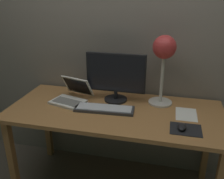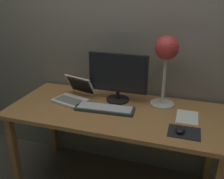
# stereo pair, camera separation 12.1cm
# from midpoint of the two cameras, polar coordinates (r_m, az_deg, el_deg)

# --- Properties ---
(back_wall) EXTENTS (4.80, 0.06, 2.60)m
(back_wall) POSITION_cam_midpoint_polar(r_m,az_deg,el_deg) (2.08, 5.86, 14.20)
(back_wall) COLOR gray
(back_wall) RESTS_ON ground
(desk) EXTENTS (1.60, 0.70, 0.74)m
(desk) POSITION_cam_midpoint_polar(r_m,az_deg,el_deg) (1.91, 2.55, -6.74)
(desk) COLOR #A8703D
(desk) RESTS_ON ground
(monitor) EXTENTS (0.47, 0.18, 0.39)m
(monitor) POSITION_cam_midpoint_polar(r_m,az_deg,el_deg) (1.95, 3.13, 3.13)
(monitor) COLOR black
(monitor) RESTS_ON desk
(keyboard_main) EXTENTS (0.45, 0.17, 0.03)m
(keyboard_main) POSITION_cam_midpoint_polar(r_m,az_deg,el_deg) (1.86, 0.20, -4.39)
(keyboard_main) COLOR #38383A
(keyboard_main) RESTS_ON desk
(laptop) EXTENTS (0.32, 0.34, 0.18)m
(laptop) POSITION_cam_midpoint_polar(r_m,az_deg,el_deg) (2.04, -6.78, -0.85)
(laptop) COLOR silver
(laptop) RESTS_ON desk
(desk_lamp) EXTENTS (0.18, 0.18, 0.54)m
(desk_lamp) POSITION_cam_midpoint_polar(r_m,az_deg,el_deg) (1.87, 14.15, 7.79)
(desk_lamp) COLOR beige
(desk_lamp) RESTS_ON desk
(mousepad) EXTENTS (0.20, 0.16, 0.00)m
(mousepad) POSITION_cam_midpoint_polar(r_m,az_deg,el_deg) (1.67, 18.21, -9.30)
(mousepad) COLOR black
(mousepad) RESTS_ON desk
(mouse) EXTENTS (0.06, 0.10, 0.03)m
(mouse) POSITION_cam_midpoint_polar(r_m,az_deg,el_deg) (1.66, 17.36, -8.72)
(mouse) COLOR black
(mouse) RESTS_ON mousepad
(paper_sheet_near_mouse) EXTENTS (0.15, 0.21, 0.00)m
(paper_sheet_near_mouse) POSITION_cam_midpoint_polar(r_m,az_deg,el_deg) (1.87, 18.63, -5.97)
(paper_sheet_near_mouse) COLOR white
(paper_sheet_near_mouse) RESTS_ON desk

